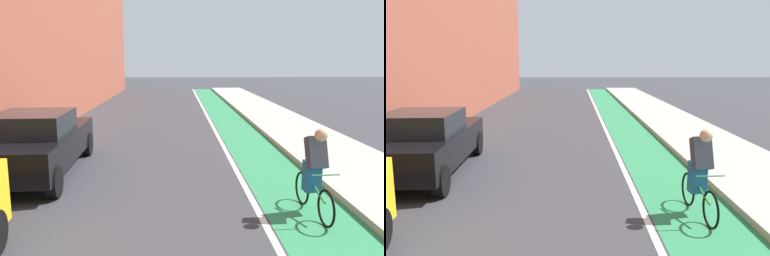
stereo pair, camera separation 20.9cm
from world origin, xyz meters
TOP-DOWN VIEW (x-y plane):
  - ground_plane at (0.00, 17.80)m, footprint 95.92×95.92m
  - bike_lane_paint at (3.00, 19.80)m, footprint 1.60×43.60m
  - lane_divider_stripe at (2.10, 19.80)m, footprint 0.12×43.60m
  - sidewalk_right at (5.12, 19.80)m, footprint 2.65×43.60m
  - parked_sedan_black at (-2.75, 14.87)m, footprint 2.04×4.71m
  - cyclist_trailing at (3.04, 12.14)m, footprint 0.48×1.68m

SIDE VIEW (x-z plane):
  - ground_plane at x=0.00m, z-range 0.00..0.00m
  - bike_lane_paint at x=3.00m, z-range 0.00..0.00m
  - lane_divider_stripe at x=2.10m, z-range 0.00..0.00m
  - sidewalk_right at x=5.12m, z-range 0.00..0.14m
  - parked_sedan_black at x=-2.75m, z-range 0.02..1.55m
  - cyclist_trailing at x=3.04m, z-range 0.01..1.60m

